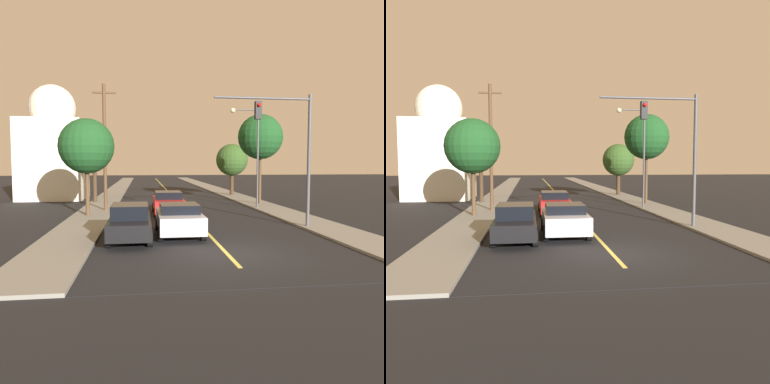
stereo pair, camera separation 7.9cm
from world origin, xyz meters
The scene contains 15 objects.
ground_plane centered at (0.00, 0.00, 0.00)m, with size 200.00×200.00×0.00m, color black.
road_surface centered at (0.00, 36.00, 0.01)m, with size 10.22×80.00×0.01m.
sidewalk_left centered at (-6.36, 36.00, 0.06)m, with size 2.50×80.00×0.12m.
sidewalk_right centered at (6.36, 36.00, 0.06)m, with size 2.50×80.00×0.12m.
car_near_lane_front centered at (-1.43, 3.88, 0.81)m, with size 2.12×4.48×1.52m.
car_near_lane_second centered at (-1.43, 11.26, 0.80)m, with size 2.04×4.85×1.56m.
car_outer_lane_front centered at (-3.68, 3.06, 0.83)m, with size 1.90×4.88×1.62m.
traffic_signal_mast centered at (4.39, 5.03, 4.74)m, with size 5.13×0.42×6.84m.
streetlamp_right centered at (4.95, 13.61, 4.87)m, with size 2.18×0.36×7.39m.
utility_pole_left centered at (-5.71, 13.34, 4.68)m, with size 1.60×0.24×8.79m.
tree_left_near centered at (-6.58, 10.70, 4.48)m, with size 3.47×3.47×6.11m.
tree_left_far centered at (-7.18, 19.38, 4.37)m, with size 2.87×2.87×5.73m.
tree_right_near centered at (6.46, 16.14, 5.57)m, with size 3.65×3.65×7.29m.
tree_right_far centered at (6.33, 25.29, 3.79)m, with size 3.36×3.36×5.38m.
domed_building_left centered at (-11.53, 23.91, 4.94)m, with size 5.83×5.83×10.86m.
Camera 2 is at (-3.06, -13.58, 3.38)m, focal length 35.00 mm.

